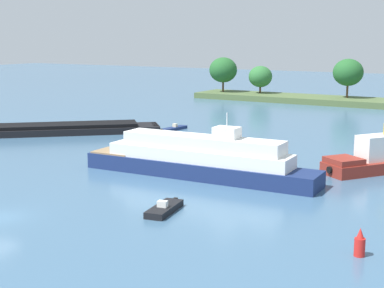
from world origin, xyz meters
The scene contains 8 objects.
ground_plane centered at (0.00, 0.00, 0.00)m, with size 400.00×400.00×0.00m, color #3D607F.
treeline_island centered at (6.80, 90.69, 2.89)m, with size 88.41×10.90×9.43m.
fishing_skiff centered at (10.22, 7.75, 0.29)m, with size 2.32×4.90×1.03m.
cargo_barge centered at (-25.83, 30.54, 0.83)m, with size 27.31×25.17×5.54m.
tugboat centered at (21.07, 30.44, 1.28)m, with size 9.14×10.93×5.03m.
small_motorboat centered at (-11.45, 43.20, 0.24)m, with size 1.74×5.81×0.94m.
white_riverboat centered at (6.66, 19.48, 1.82)m, with size 24.96×4.95×6.70m.
channel_buoy_red centered at (26.19, 6.21, 0.81)m, with size 0.70×0.70×1.90m.
Camera 1 is at (34.78, -29.43, 13.83)m, focal length 53.94 mm.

